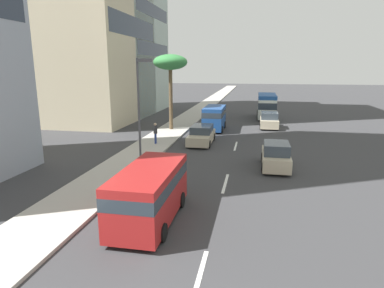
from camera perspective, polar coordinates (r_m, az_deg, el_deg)
name	(u,v)px	position (r m, az deg, el deg)	size (l,w,h in m)	color
ground_plane	(241,128)	(36.29, 8.40, 2.78)	(198.00, 198.00, 0.00)	#38383A
sidewalk_right	(179,125)	(37.21, -2.27, 3.28)	(162.00, 3.23, 0.15)	#B2ADA3
lane_stripe_near	(199,279)	(11.09, 1.20, -22.24)	(3.20, 0.16, 0.01)	silver
lane_stripe_mid	(225,183)	(18.96, 5.78, -6.73)	(3.20, 0.16, 0.01)	silver
lane_stripe_far	(236,146)	(27.81, 7.54, -0.34)	(3.20, 0.16, 0.01)	silver
minibus_lead	(267,105)	(43.39, 12.76, 6.53)	(6.55, 2.32, 3.08)	silver
car_second	(276,156)	(22.10, 14.25, -2.02)	(4.04, 1.79, 1.72)	beige
van_third	(214,117)	(34.45, 3.88, 4.71)	(4.80, 2.07, 2.45)	#1E478C
van_fourth	(150,191)	(14.16, -7.30, -8.03)	(5.34, 2.20, 2.33)	#A51E1E
car_fifth	(269,121)	(36.68, 13.16, 3.96)	(4.07, 1.95, 1.71)	beige
car_sixth	(202,135)	(28.36, 1.66, 1.55)	(4.61, 1.91, 1.55)	beige
pedestrian_near_lamp	(155,132)	(27.81, -6.33, 2.05)	(0.39, 0.37, 1.75)	navy
palm_tree	(170,64)	(33.92, -3.76, 13.64)	(3.41, 3.41, 7.53)	brown
street_lamp	(140,101)	(20.95, -8.92, 7.32)	(0.24, 0.97, 6.83)	#4C4C51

